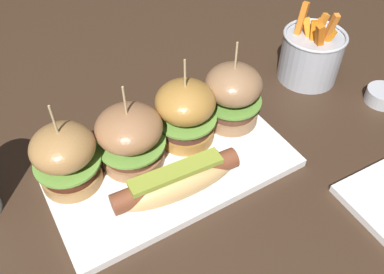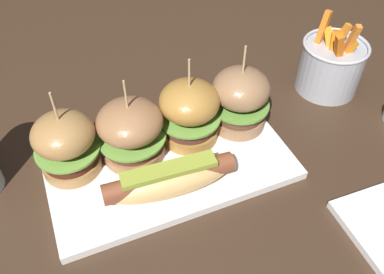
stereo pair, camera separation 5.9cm
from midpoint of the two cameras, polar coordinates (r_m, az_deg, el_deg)
ground_plane at (r=0.62m, az=-5.63°, el=-4.88°), size 3.00×3.00×0.00m
platter_main at (r=0.62m, az=-5.68°, el=-4.46°), size 0.36×0.20×0.01m
hot_dog at (r=0.56m, az=-5.26°, el=-6.45°), size 0.19×0.06×0.05m
slider_far_left at (r=0.59m, az=-20.23°, el=-2.84°), size 0.09×0.09×0.14m
slider_center_left at (r=0.59m, az=-11.58°, el=-0.13°), size 0.10×0.10×0.14m
slider_center_right at (r=0.61m, az=-3.68°, el=3.42°), size 0.10×0.10×0.15m
slider_far_right at (r=0.64m, az=3.16°, el=5.90°), size 0.10×0.10×0.15m
fries_bucket at (r=0.79m, az=14.40°, el=11.10°), size 0.12×0.12×0.15m
sauce_ramekin at (r=0.79m, az=23.51°, el=5.32°), size 0.06×0.06×0.02m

